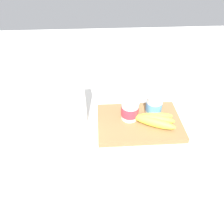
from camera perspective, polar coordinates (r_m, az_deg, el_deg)
name	(u,v)px	position (r m, az deg, el deg)	size (l,w,h in m)	color
ground_plane	(139,124)	(0.93, 6.93, -3.15)	(2.40, 2.40, 0.00)	silver
cutting_board	(139,122)	(0.92, 6.98, -2.66)	(0.34, 0.24, 0.02)	olive
cereal_box	(57,96)	(0.87, -14.01, 4.01)	(0.21, 0.06, 0.28)	white
yogurt_cup_front	(130,110)	(0.90, 4.62, 0.48)	(0.07, 0.07, 0.08)	white
yogurt_cup_back	(154,106)	(0.93, 10.72, 1.64)	(0.07, 0.07, 0.09)	white
banana_bunch	(154,120)	(0.90, 10.71, -1.95)	(0.17, 0.11, 0.04)	yellow
spoon	(201,131)	(0.95, 21.86, -4.55)	(0.07, 0.13, 0.01)	silver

